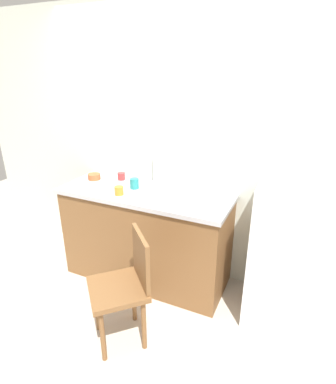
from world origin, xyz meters
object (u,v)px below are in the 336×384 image
object	(u,v)px
terracotta_bowl	(94,177)
cup_teal	(134,183)
chair	(125,284)
refrigerator	(290,254)
cup_orange	(119,191)
cup_red	(121,176)

from	to	relation	value
terracotta_bowl	cup_teal	world-z (taller)	cup_teal
terracotta_bowl	chair	bearing A→B (deg)	-43.97
refrigerator	cup_teal	distance (m)	1.46
refrigerator	chair	world-z (taller)	refrigerator
terracotta_bowl	cup_orange	distance (m)	0.51
cup_red	cup_teal	bearing A→B (deg)	-32.18
terracotta_bowl	cup_teal	bearing A→B (deg)	-5.47
chair	cup_orange	bearing A→B (deg)	170.10
refrigerator	cup_teal	xyz separation A→B (m)	(-1.41, 0.02, 0.37)
chair	refrigerator	bearing A→B (deg)	80.84
chair	cup_orange	distance (m)	0.83
refrigerator	chair	xyz separation A→B (m)	(-1.06, -0.75, -0.09)
terracotta_bowl	cup_orange	bearing A→B (deg)	-28.15
refrigerator	cup_red	bearing A→B (deg)	174.22
chair	cup_red	distance (m)	1.18
cup_red	cup_orange	size ratio (longest dim) A/B	0.92
terracotta_bowl	cup_teal	xyz separation A→B (m)	(0.49, -0.05, 0.02)
cup_red	cup_teal	size ratio (longest dim) A/B	0.77
chair	cup_orange	xyz separation A→B (m)	(-0.39, 0.57, 0.46)
chair	cup_teal	xyz separation A→B (m)	(-0.35, 0.77, 0.47)
cup_teal	refrigerator	bearing A→B (deg)	-0.66
chair	cup_red	xyz separation A→B (m)	(-0.59, 0.92, 0.46)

